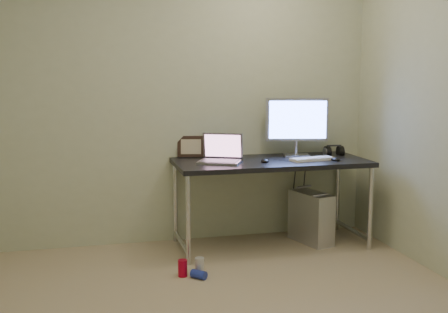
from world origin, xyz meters
TOP-DOWN VIEW (x-y plane):
  - wall_back at (0.00, 1.75)m, footprint 3.50×0.02m
  - desk at (0.76, 1.39)m, footprint 1.63×0.72m
  - tower_computer at (1.14, 1.39)m, footprint 0.30×0.46m
  - cable_a at (1.09, 1.70)m, footprint 0.01×0.16m
  - cable_b at (1.18, 1.68)m, footprint 0.02×0.11m
  - can_red at (-0.11, 0.83)m, footprint 0.09×0.09m
  - can_white at (0.02, 0.84)m, footprint 0.08×0.08m
  - can_blue at (-0.00, 0.76)m, footprint 0.13×0.13m
  - laptop at (0.32, 1.39)m, footprint 0.43×0.40m
  - monitor at (1.05, 1.55)m, footprint 0.54×0.21m
  - keyboard at (1.09, 1.29)m, footprint 0.40×0.19m
  - mouse_right at (1.28, 1.23)m, footprint 0.07×0.11m
  - mouse_left at (0.67, 1.30)m, footprint 0.09×0.11m
  - headphones at (1.40, 1.53)m, footprint 0.17×0.11m
  - picture_frame at (0.13, 1.72)m, footprint 0.24×0.11m
  - webcam at (0.42, 1.64)m, footprint 0.04×0.03m

SIDE VIEW (x-z plane):
  - can_blue at x=0.00m, z-range 0.00..0.06m
  - can_red at x=-0.11m, z-range 0.00..0.12m
  - can_white at x=0.02m, z-range 0.00..0.13m
  - tower_computer at x=1.14m, z-range -0.01..0.46m
  - cable_b at x=1.18m, z-range 0.02..0.74m
  - cable_a at x=1.09m, z-range 0.06..0.74m
  - desk at x=0.76m, z-range 0.30..1.05m
  - keyboard at x=1.09m, z-range 0.75..0.77m
  - mouse_left at x=0.67m, z-range 0.75..0.78m
  - mouse_right at x=1.28m, z-range 0.75..0.79m
  - headphones at x=1.40m, z-range 0.72..0.84m
  - laptop at x=0.32m, z-range 0.69..0.92m
  - webcam at x=0.42m, z-range 0.78..0.88m
  - picture_frame at x=0.13m, z-range 0.75..0.94m
  - monitor at x=1.05m, z-range 0.79..1.31m
  - wall_back at x=0.00m, z-range 0.00..2.50m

